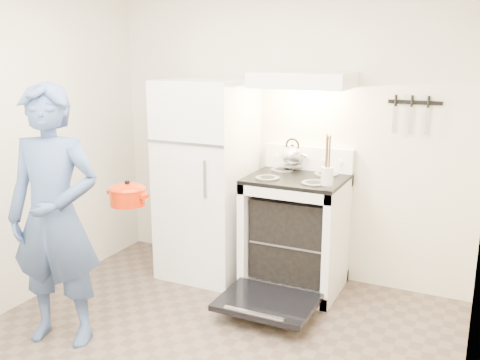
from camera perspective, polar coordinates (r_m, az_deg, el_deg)
name	(u,v)px	position (r m, az deg, el deg)	size (l,w,h in m)	color
back_wall	(285,132)	(4.61, 4.86, 5.12)	(3.20, 0.02, 2.50)	beige
refrigerator	(207,179)	(4.62, -3.53, 0.09)	(0.70, 0.70, 1.70)	white
stove_body	(296,235)	(4.44, 5.95, -5.82)	(0.76, 0.65, 0.92)	white
cooktop	(297,179)	(4.30, 6.10, 0.15)	(0.76, 0.65, 0.03)	black
backsplash	(309,158)	(4.54, 7.35, 2.34)	(0.76, 0.07, 0.20)	white
oven_door	(267,302)	(4.06, 2.92, -12.88)	(0.70, 0.54, 0.04)	black
oven_rack	(295,237)	(4.44, 5.94, -6.06)	(0.60, 0.52, 0.01)	slate
range_hood	(303,80)	(4.25, 6.72, 10.56)	(0.76, 0.50, 0.12)	white
knife_strip	(415,102)	(4.31, 18.16, 7.88)	(0.40, 0.02, 0.03)	black
pizza_stone	(302,236)	(4.44, 6.64, -5.91)	(0.37, 0.37, 0.02)	#957956
tea_kettle	(292,154)	(4.50, 5.59, 2.74)	(0.22, 0.18, 0.27)	#BABABF
utensil_jar	(327,176)	(3.94, 9.27, 0.41)	(0.09, 0.09, 0.13)	silver
person	(55,217)	(3.71, -19.17, -3.78)	(0.64, 0.42, 1.75)	#33477C
dutch_oven	(128,197)	(3.75, -11.87, -1.76)	(0.32, 0.25, 0.21)	#BF2102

